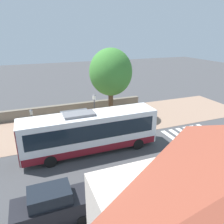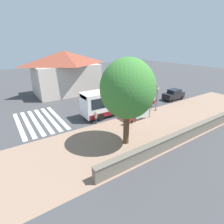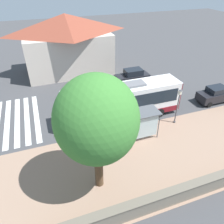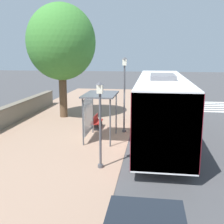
{
  "view_description": "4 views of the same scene",
  "coord_description": "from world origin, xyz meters",
  "px_view_note": "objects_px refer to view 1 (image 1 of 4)",
  "views": [
    {
      "loc": [
        18.52,
        -4.61,
        10.12
      ],
      "look_at": [
        -0.6,
        2.89,
        2.55
      ],
      "focal_mm": 35.0,
      "sensor_mm": 36.0,
      "label": 1
    },
    {
      "loc": [
        -17.47,
        14.41,
        9.59
      ],
      "look_at": [
        0.26,
        2.48,
        0.99
      ],
      "focal_mm": 28.0,
      "sensor_mm": 36.0,
      "label": 2
    },
    {
      "loc": [
        -15.49,
        7.3,
        12.98
      ],
      "look_at": [
        0.34,
        1.58,
        1.91
      ],
      "focal_mm": 35.0,
      "sensor_mm": 36.0,
      "label": 3
    },
    {
      "loc": [
        1.22,
        -15.84,
        4.86
      ],
      "look_at": [
        -1.38,
        2.37,
        0.98
      ],
      "focal_mm": 45.0,
      "sensor_mm": 36.0,
      "label": 4
    }
  ],
  "objects_px": {
    "pedestrian": "(133,126)",
    "street_lamp_near": "(33,125)",
    "bench": "(96,126)",
    "street_lamp_far": "(95,113)",
    "shade_tree": "(111,72)",
    "parked_car_far_lane": "(53,206)",
    "bus_shelter": "(75,116)",
    "bus": "(90,132)"
  },
  "relations": [
    {
      "from": "street_lamp_near",
      "to": "shade_tree",
      "type": "height_order",
      "value": "shade_tree"
    },
    {
      "from": "bench",
      "to": "street_lamp_near",
      "type": "height_order",
      "value": "street_lamp_near"
    },
    {
      "from": "bench",
      "to": "parked_car_far_lane",
      "type": "relative_size",
      "value": 0.34
    },
    {
      "from": "bus_shelter",
      "to": "bench",
      "type": "distance_m",
      "value": 2.91
    },
    {
      "from": "bench",
      "to": "street_lamp_near",
      "type": "relative_size",
      "value": 0.4
    },
    {
      "from": "street_lamp_far",
      "to": "bus",
      "type": "bearing_deg",
      "value": -26.91
    },
    {
      "from": "pedestrian",
      "to": "shade_tree",
      "type": "height_order",
      "value": "shade_tree"
    },
    {
      "from": "pedestrian",
      "to": "street_lamp_near",
      "type": "bearing_deg",
      "value": -96.2
    },
    {
      "from": "pedestrian",
      "to": "street_lamp_far",
      "type": "height_order",
      "value": "street_lamp_far"
    },
    {
      "from": "street_lamp_far",
      "to": "bus_shelter",
      "type": "bearing_deg",
      "value": -129.23
    },
    {
      "from": "parked_car_far_lane",
      "to": "bus_shelter",
      "type": "bearing_deg",
      "value": 160.68
    },
    {
      "from": "pedestrian",
      "to": "street_lamp_near",
      "type": "height_order",
      "value": "street_lamp_near"
    },
    {
      "from": "bench",
      "to": "shade_tree",
      "type": "relative_size",
      "value": 0.18
    },
    {
      "from": "street_lamp_far",
      "to": "shade_tree",
      "type": "relative_size",
      "value": 0.55
    },
    {
      "from": "bus_shelter",
      "to": "street_lamp_far",
      "type": "bearing_deg",
      "value": 50.77
    },
    {
      "from": "bus_shelter",
      "to": "shade_tree",
      "type": "xyz_separation_m",
      "value": [
        -3.72,
        5.27,
        3.43
      ]
    },
    {
      "from": "pedestrian",
      "to": "parked_car_far_lane",
      "type": "height_order",
      "value": "parked_car_far_lane"
    },
    {
      "from": "pedestrian",
      "to": "street_lamp_near",
      "type": "xyz_separation_m",
      "value": [
        -1.05,
        -9.64,
        1.26
      ]
    },
    {
      "from": "parked_car_far_lane",
      "to": "bench",
      "type": "bearing_deg",
      "value": 151.23
    },
    {
      "from": "bench",
      "to": "bus_shelter",
      "type": "bearing_deg",
      "value": -77.9
    },
    {
      "from": "bus",
      "to": "bench",
      "type": "relative_size",
      "value": 7.85
    },
    {
      "from": "bus_shelter",
      "to": "shade_tree",
      "type": "height_order",
      "value": "shade_tree"
    },
    {
      "from": "bench",
      "to": "street_lamp_far",
      "type": "xyz_separation_m",
      "value": [
        1.83,
        -0.66,
        2.26
      ]
    },
    {
      "from": "bus",
      "to": "shade_tree",
      "type": "height_order",
      "value": "shade_tree"
    },
    {
      "from": "shade_tree",
      "to": "parked_car_far_lane",
      "type": "relative_size",
      "value": 1.93
    },
    {
      "from": "street_lamp_far",
      "to": "shade_tree",
      "type": "height_order",
      "value": "shade_tree"
    },
    {
      "from": "shade_tree",
      "to": "parked_car_far_lane",
      "type": "xyz_separation_m",
      "value": [
        13.92,
        -8.84,
        -4.57
      ]
    },
    {
      "from": "pedestrian",
      "to": "shade_tree",
      "type": "bearing_deg",
      "value": -176.68
    },
    {
      "from": "bus",
      "to": "pedestrian",
      "type": "height_order",
      "value": "bus"
    },
    {
      "from": "bus",
      "to": "bench",
      "type": "distance_m",
      "value": 4.63
    },
    {
      "from": "street_lamp_near",
      "to": "shade_tree",
      "type": "bearing_deg",
      "value": 116.32
    },
    {
      "from": "parked_car_far_lane",
      "to": "street_lamp_far",
      "type": "bearing_deg",
      "value": 149.55
    },
    {
      "from": "bus_shelter",
      "to": "shade_tree",
      "type": "relative_size",
      "value": 0.33
    },
    {
      "from": "bus",
      "to": "parked_car_far_lane",
      "type": "height_order",
      "value": "bus"
    },
    {
      "from": "bus",
      "to": "pedestrian",
      "type": "distance_m",
      "value": 5.4
    },
    {
      "from": "bus_shelter",
      "to": "shade_tree",
      "type": "bearing_deg",
      "value": 125.21
    },
    {
      "from": "bus_shelter",
      "to": "pedestrian",
      "type": "bearing_deg",
      "value": 70.91
    },
    {
      "from": "bus_shelter",
      "to": "street_lamp_near",
      "type": "distance_m",
      "value": 4.14
    },
    {
      "from": "pedestrian",
      "to": "street_lamp_near",
      "type": "relative_size",
      "value": 0.44
    },
    {
      "from": "pedestrian",
      "to": "bench",
      "type": "distance_m",
      "value": 4.13
    },
    {
      "from": "bus",
      "to": "parked_car_far_lane",
      "type": "distance_m",
      "value": 7.9
    },
    {
      "from": "bench",
      "to": "parked_car_far_lane",
      "type": "bearing_deg",
      "value": -28.77
    }
  ]
}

